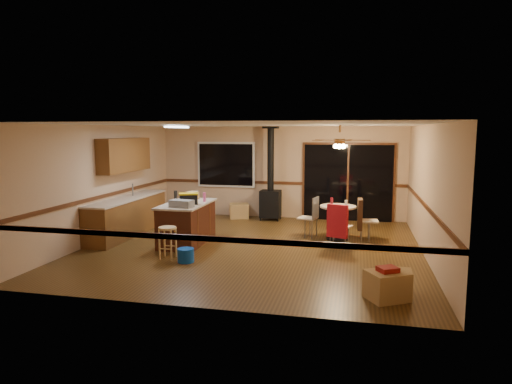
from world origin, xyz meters
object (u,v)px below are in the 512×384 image
(blue_bucket, at_px, (186,255))
(dining_table, at_px, (338,217))
(toolbox_grey, at_px, (182,204))
(box_under_window, at_px, (239,211))
(wood_stove, at_px, (270,194))
(box_corner_b, at_px, (396,281))
(kitchen_island, at_px, (187,223))
(bar_stool, at_px, (168,243))
(chair_near, at_px, (338,221))
(chair_right, at_px, (361,214))
(box_corner_a, at_px, (387,286))
(toolbox_black, at_px, (189,199))
(chair_left, at_px, (312,213))

(blue_bucket, relative_size, dining_table, 0.39)
(toolbox_grey, bearing_deg, box_under_window, 85.54)
(wood_stove, height_order, toolbox_grey, wood_stove)
(blue_bucket, height_order, dining_table, dining_table)
(toolbox_grey, xyz_separation_m, box_corner_b, (4.18, -1.73, -0.79))
(kitchen_island, distance_m, bar_stool, 1.26)
(chair_near, bearing_deg, toolbox_grey, -166.88)
(dining_table, distance_m, chair_right, 0.52)
(box_under_window, height_order, box_corner_a, box_corner_a)
(blue_bucket, bearing_deg, chair_near, 30.42)
(kitchen_island, distance_m, wood_stove, 3.33)
(chair_near, relative_size, box_under_window, 1.34)
(toolbox_grey, xyz_separation_m, chair_near, (3.18, 0.74, -0.38))
(blue_bucket, height_order, box_corner_b, box_corner_b)
(toolbox_grey, height_order, box_corner_b, toolbox_grey)
(chair_near, xyz_separation_m, box_under_window, (-2.90, 2.88, -0.39))
(toolbox_black, bearing_deg, box_corner_a, -31.29)
(chair_left, bearing_deg, box_corner_a, -68.46)
(box_under_window, bearing_deg, box_corner_b, -53.97)
(box_under_window, xyz_separation_m, box_corner_a, (3.74, -5.69, 0.00))
(kitchen_island, relative_size, wood_stove, 0.67)
(toolbox_black, distance_m, blue_bucket, 1.59)
(blue_bucket, bearing_deg, box_under_window, 91.71)
(toolbox_grey, xyz_separation_m, chair_left, (2.55, 1.69, -0.39))
(dining_table, height_order, box_corner_b, dining_table)
(toolbox_grey, relative_size, box_under_window, 0.91)
(kitchen_island, xyz_separation_m, bar_stool, (0.08, -1.24, -0.14))
(wood_stove, height_order, box_corner_a, wood_stove)
(toolbox_black, distance_m, bar_stool, 1.30)
(chair_near, xyz_separation_m, chair_right, (0.48, 0.91, 0.00))
(kitchen_island, xyz_separation_m, dining_table, (3.24, 1.09, 0.07))
(dining_table, xyz_separation_m, box_under_window, (-2.86, 2.01, -0.32))
(chair_right, bearing_deg, box_corner_a, -84.38)
(bar_stool, xyz_separation_m, box_corner_a, (4.04, -1.34, -0.10))
(toolbox_black, distance_m, chair_left, 2.88)
(toolbox_black, bearing_deg, chair_left, 27.34)
(box_under_window, distance_m, box_corner_a, 6.81)
(blue_bucket, relative_size, box_under_window, 0.61)
(toolbox_grey, xyz_separation_m, chair_right, (3.66, 1.66, -0.38))
(chair_right, height_order, box_corner_a, chair_right)
(kitchen_island, relative_size, toolbox_grey, 3.53)
(toolbox_black, relative_size, box_corner_a, 0.69)
(toolbox_black, distance_m, box_corner_b, 4.75)
(box_under_window, bearing_deg, dining_table, -35.12)
(toolbox_black, distance_m, chair_near, 3.22)
(bar_stool, distance_m, box_corner_b, 4.32)
(box_corner_a, xyz_separation_m, box_corner_b, (0.15, 0.33, -0.03))
(toolbox_black, distance_m, chair_right, 3.89)
(toolbox_black, relative_size, box_corner_b, 0.86)
(wood_stove, height_order, chair_near, wood_stove)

